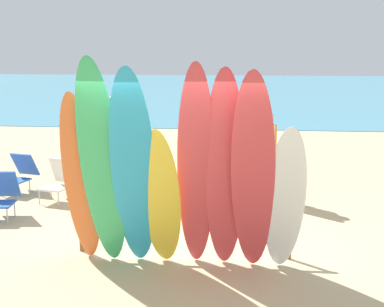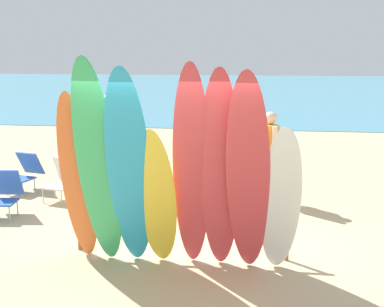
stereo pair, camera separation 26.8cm
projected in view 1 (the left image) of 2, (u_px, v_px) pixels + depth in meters
The scene contains 18 objects.
ground at pixel (224, 121), 21.02m from camera, with size 60.00×60.00×0.00m, color tan.
ocean_water at pixel (234, 89), 38.33m from camera, with size 60.00×40.00×0.02m, color teal.
surfboard_rack at pixel (183, 217), 7.26m from camera, with size 3.08×0.07×0.71m.
surfboard_orange_0 at pixel (81, 179), 6.82m from camera, with size 0.47×0.07×2.43m, color orange.
surfboard_green_1 at pixel (101, 166), 6.61m from camera, with size 0.57×0.07×2.89m, color #38B266.
surfboard_teal_2 at pixel (133, 172), 6.53m from camera, with size 0.57×0.06×2.82m, color #289EC6.
surfboard_yellow_3 at pixel (161, 199), 6.70m from camera, with size 0.52×0.08×2.01m, color yellow.
surfboard_red_4 at pixel (196, 169), 6.58m from camera, with size 0.48×0.06×2.82m, color #D13D42.
surfboard_red_5 at pixel (225, 172), 6.56m from camera, with size 0.52×0.08×2.74m, color #D13D42.
surfboard_red_6 at pixel (253, 176), 6.40m from camera, with size 0.55×0.07×2.77m, color #D13D42.
surfboard_white_7 at pixel (285, 200), 6.53m from camera, with size 0.51×0.06×2.06m, color white.
beachgoer_by_water at pixel (267, 150), 9.83m from camera, with size 0.45×0.63×1.73m.
beachgoer_strolling at pixel (217, 152), 10.01m from camera, with size 0.42×0.50×1.60m.
beachgoer_midbeach at pixel (194, 139), 11.07m from camera, with size 0.59×0.39×1.71m.
beach_chair_red at pixel (59, 179), 9.94m from camera, with size 0.65×0.77×0.83m.
beach_chair_blue at pixel (1, 194), 8.92m from camera, with size 0.58×0.76×0.81m.
beach_chair_striped at pixel (20, 172), 10.52m from camera, with size 0.66×0.83×0.79m.
distant_boat at pixel (91, 98), 29.83m from camera, with size 3.34×0.64×0.27m.
Camera 1 is at (0.82, -6.89, 2.87)m, focal length 48.46 mm.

